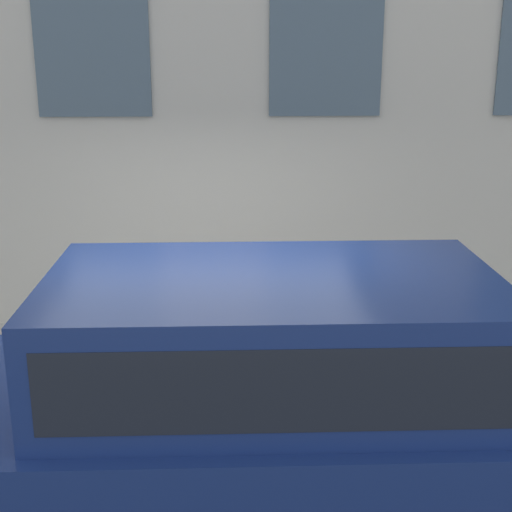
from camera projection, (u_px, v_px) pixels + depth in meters
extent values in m
plane|color=#514F4C|center=(209.00, 443.00, 5.88)|extent=(80.00, 80.00, 0.00)
cube|color=#9E9B93|center=(212.00, 372.00, 7.03)|extent=(2.43, 60.00, 0.13)
cube|color=#4C6070|center=(326.00, 31.00, 7.32)|extent=(0.03, 1.18, 1.73)
cube|color=#4C6070|center=(91.00, 30.00, 7.23)|extent=(0.03, 1.18, 1.73)
cylinder|color=gold|center=(214.00, 395.00, 6.36)|extent=(0.36, 0.36, 0.04)
cylinder|color=gold|center=(213.00, 360.00, 6.27)|extent=(0.27, 0.27, 0.72)
sphere|color=#A4891E|center=(212.00, 323.00, 6.17)|extent=(0.28, 0.28, 0.28)
cylinder|color=black|center=(212.00, 314.00, 6.15)|extent=(0.09, 0.09, 0.11)
cylinder|color=gold|center=(234.00, 351.00, 6.25)|extent=(0.09, 0.10, 0.09)
cylinder|color=gold|center=(192.00, 352.00, 6.24)|extent=(0.09, 0.10, 0.09)
cylinder|color=#726651|center=(297.00, 351.00, 6.62)|extent=(0.08, 0.08, 0.58)
cylinder|color=#726651|center=(296.00, 346.00, 6.74)|extent=(0.08, 0.08, 0.58)
cube|color=#72288C|center=(297.00, 298.00, 6.54)|extent=(0.16, 0.11, 0.44)
cylinder|color=#72288C|center=(299.00, 301.00, 6.43)|extent=(0.07, 0.07, 0.41)
cylinder|color=#72288C|center=(296.00, 293.00, 6.64)|extent=(0.07, 0.07, 0.41)
sphere|color=brown|center=(298.00, 265.00, 6.45)|extent=(0.19, 0.19, 0.19)
cylinder|color=black|center=(70.00, 429.00, 5.42)|extent=(0.24, 0.68, 0.68)
cylinder|color=black|center=(429.00, 423.00, 5.52)|extent=(0.24, 0.68, 0.68)
cube|color=navy|center=(255.00, 437.00, 4.61)|extent=(1.83, 4.46, 0.74)
cube|color=navy|center=(272.00, 332.00, 4.41)|extent=(1.61, 2.76, 0.73)
cube|color=#1E232D|center=(272.00, 332.00, 4.41)|extent=(1.62, 2.54, 0.47)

